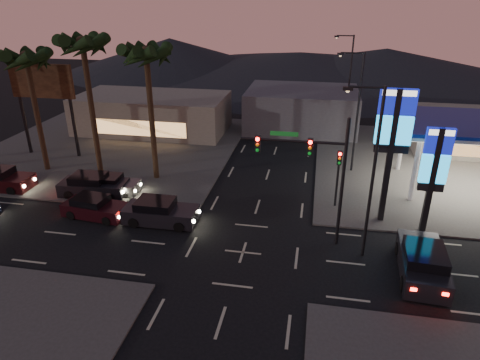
% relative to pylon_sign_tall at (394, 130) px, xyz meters
% --- Properties ---
extents(ground, '(140.00, 140.00, 0.00)m').
position_rel_pylon_sign_tall_xyz_m(ground, '(-8.50, -5.50, -6.39)').
color(ground, black).
rests_on(ground, ground).
extents(corner_lot_ne, '(24.00, 24.00, 0.12)m').
position_rel_pylon_sign_tall_xyz_m(corner_lot_ne, '(7.50, 10.50, -6.33)').
color(corner_lot_ne, '#47443F').
rests_on(corner_lot_ne, ground).
extents(corner_lot_nw, '(24.00, 24.00, 0.12)m').
position_rel_pylon_sign_tall_xyz_m(corner_lot_nw, '(-24.50, 10.50, -6.33)').
color(corner_lot_nw, '#47443F').
rests_on(corner_lot_nw, ground).
extents(convenience_store, '(10.00, 6.00, 4.00)m').
position_rel_pylon_sign_tall_xyz_m(convenience_store, '(9.50, 15.50, -4.39)').
color(convenience_store, '#726B5B').
rests_on(convenience_store, ground).
extents(pylon_sign_tall, '(2.20, 0.35, 9.00)m').
position_rel_pylon_sign_tall_xyz_m(pylon_sign_tall, '(0.00, 0.00, 0.00)').
color(pylon_sign_tall, black).
rests_on(pylon_sign_tall, ground).
extents(pylon_sign_short, '(1.60, 0.35, 7.00)m').
position_rel_pylon_sign_tall_xyz_m(pylon_sign_short, '(2.50, -1.00, -1.74)').
color(pylon_sign_short, black).
rests_on(pylon_sign_short, ground).
extents(traffic_signal_mast, '(6.10, 0.39, 8.00)m').
position_rel_pylon_sign_tall_xyz_m(traffic_signal_mast, '(-4.74, -3.51, -1.17)').
color(traffic_signal_mast, black).
rests_on(traffic_signal_mast, ground).
extents(pedestal_signal, '(0.32, 0.39, 4.30)m').
position_rel_pylon_sign_tall_xyz_m(pedestal_signal, '(-3.00, 1.48, -3.47)').
color(pedestal_signal, black).
rests_on(pedestal_signal, ground).
extents(streetlight_near, '(2.14, 0.25, 10.00)m').
position_rel_pylon_sign_tall_xyz_m(streetlight_near, '(-1.71, -4.50, -0.68)').
color(streetlight_near, black).
rests_on(streetlight_near, ground).
extents(streetlight_mid, '(2.14, 0.25, 10.00)m').
position_rel_pylon_sign_tall_xyz_m(streetlight_mid, '(-1.71, 8.50, -0.68)').
color(streetlight_mid, black).
rests_on(streetlight_mid, ground).
extents(streetlight_far, '(2.14, 0.25, 10.00)m').
position_rel_pylon_sign_tall_xyz_m(streetlight_far, '(-1.71, 22.50, -0.68)').
color(streetlight_far, black).
rests_on(streetlight_far, ground).
extents(palm_a, '(4.41, 4.41, 10.86)m').
position_rel_pylon_sign_tall_xyz_m(palm_a, '(-17.50, 4.00, 3.03)').
color(palm_a, black).
rests_on(palm_a, ground).
extents(palm_b, '(4.41, 4.41, 11.46)m').
position_rel_pylon_sign_tall_xyz_m(palm_b, '(-22.50, 4.00, 3.58)').
color(palm_b, black).
rests_on(palm_b, ground).
extents(palm_c, '(4.41, 4.41, 10.26)m').
position_rel_pylon_sign_tall_xyz_m(palm_c, '(-27.50, 4.00, 2.49)').
color(palm_c, black).
rests_on(palm_c, ground).
extents(billboard, '(6.00, 0.30, 8.50)m').
position_rel_pylon_sign_tall_xyz_m(billboard, '(-29.00, 7.50, -0.06)').
color(billboard, black).
rests_on(billboard, ground).
extents(building_far_west, '(16.00, 8.00, 4.00)m').
position_rel_pylon_sign_tall_xyz_m(building_far_west, '(-22.50, 16.50, -4.39)').
color(building_far_west, '#726B5B').
rests_on(building_far_west, ground).
extents(building_far_mid, '(12.00, 9.00, 4.40)m').
position_rel_pylon_sign_tall_xyz_m(building_far_mid, '(-6.50, 20.50, -4.19)').
color(building_far_mid, '#4C4C51').
rests_on(building_far_mid, ground).
extents(hill_left, '(40.00, 40.00, 6.00)m').
position_rel_pylon_sign_tall_xyz_m(hill_left, '(-33.50, 54.50, -3.39)').
color(hill_left, black).
rests_on(hill_left, ground).
extents(hill_right, '(50.00, 50.00, 5.00)m').
position_rel_pylon_sign_tall_xyz_m(hill_right, '(6.50, 54.50, -3.89)').
color(hill_right, black).
rests_on(hill_right, ground).
extents(hill_center, '(60.00, 60.00, 4.00)m').
position_rel_pylon_sign_tall_xyz_m(hill_center, '(-8.50, 54.50, -4.39)').
color(hill_center, black).
rests_on(hill_center, ground).
extents(car_lane_a_front, '(5.08, 2.18, 1.64)m').
position_rel_pylon_sign_tall_xyz_m(car_lane_a_front, '(-14.63, -2.94, -5.63)').
color(car_lane_a_front, black).
rests_on(car_lane_a_front, ground).
extents(car_lane_a_mid, '(4.64, 2.31, 1.47)m').
position_rel_pylon_sign_tall_xyz_m(car_lane_a_mid, '(-19.34, -2.96, -5.71)').
color(car_lane_a_mid, black).
rests_on(car_lane_a_mid, ground).
extents(car_lane_b_front, '(4.52, 2.04, 1.45)m').
position_rel_pylon_sign_tall_xyz_m(car_lane_b_front, '(-19.99, 0.69, -5.72)').
color(car_lane_b_front, '#4F4F51').
rests_on(car_lane_b_front, ground).
extents(car_lane_b_mid, '(5.24, 2.46, 1.67)m').
position_rel_pylon_sign_tall_xyz_m(car_lane_b_mid, '(-21.09, 0.15, -5.62)').
color(car_lane_b_mid, black).
rests_on(car_lane_b_mid, ground).
extents(suv_station, '(2.64, 5.53, 1.80)m').
position_rel_pylon_sign_tall_xyz_m(suv_station, '(1.49, -5.89, -5.56)').
color(suv_station, black).
rests_on(suv_station, ground).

